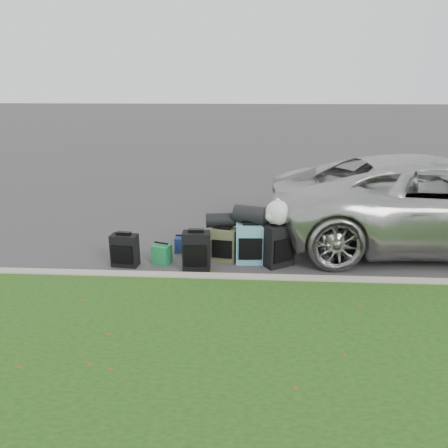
# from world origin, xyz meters

# --- Properties ---
(ground) EXTENTS (120.00, 120.00, 0.00)m
(ground) POSITION_xyz_m (0.00, 0.00, 0.00)
(ground) COLOR #383535
(ground) RESTS_ON ground
(curb) EXTENTS (120.00, 0.18, 0.15)m
(curb) POSITION_xyz_m (0.00, -1.00, 0.07)
(curb) COLOR #9E937F
(curb) RESTS_ON ground
(suv) EXTENTS (5.87, 2.86, 1.61)m
(suv) POSITION_xyz_m (3.65, 0.89, 0.80)
(suv) COLOR #B7B7B2
(suv) RESTS_ON ground
(suitcase_small_black) EXTENTS (0.44, 0.27, 0.52)m
(suitcase_small_black) POSITION_xyz_m (-1.66, -0.38, 0.26)
(suitcase_small_black) COLOR black
(suitcase_small_black) RESTS_ON ground
(suitcase_large_black_left) EXTENTS (0.43, 0.27, 0.62)m
(suitcase_large_black_left) POSITION_xyz_m (-0.50, -0.45, 0.31)
(suitcase_large_black_left) COLOR black
(suitcase_large_black_left) RESTS_ON ground
(suitcase_olive) EXTENTS (0.44, 0.32, 0.55)m
(suitcase_olive) POSITION_xyz_m (-0.08, -0.06, 0.27)
(suitcase_olive) COLOR #41422A
(suitcase_olive) RESTS_ON ground
(suitcase_teal) EXTENTS (0.47, 0.29, 0.65)m
(suitcase_teal) POSITION_xyz_m (0.35, -0.14, 0.33)
(suitcase_teal) COLOR teal
(suitcase_teal) RESTS_ON ground
(suitcase_large_black_right) EXTENTS (0.53, 0.47, 0.68)m
(suitcase_large_black_right) POSITION_xyz_m (0.80, -0.23, 0.34)
(suitcase_large_black_right) COLOR black
(suitcase_large_black_right) RESTS_ON ground
(tote_green) EXTENTS (0.33, 0.30, 0.31)m
(tote_green) POSITION_xyz_m (-1.10, -0.24, 0.15)
(tote_green) COLOR #1C7F40
(tote_green) RESTS_ON ground
(tote_navy) EXTENTS (0.25, 0.20, 0.27)m
(tote_navy) POSITION_xyz_m (-0.84, 0.27, 0.13)
(tote_navy) COLOR navy
(tote_navy) RESTS_ON ground
(duffel_left) EXTENTS (0.48, 0.30, 0.24)m
(duffel_left) POSITION_xyz_m (-0.16, 0.03, 0.67)
(duffel_left) COLOR black
(duffel_left) RESTS_ON suitcase_olive
(duffel_right) EXTENTS (0.58, 0.44, 0.29)m
(duffel_right) POSITION_xyz_m (0.34, -0.05, 0.80)
(duffel_right) COLOR black
(duffel_right) RESTS_ON suitcase_teal
(trash_bag) EXTENTS (0.39, 0.39, 0.39)m
(trash_bag) POSITION_xyz_m (0.77, -0.19, 0.88)
(trash_bag) COLOR silver
(trash_bag) RESTS_ON suitcase_large_black_right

